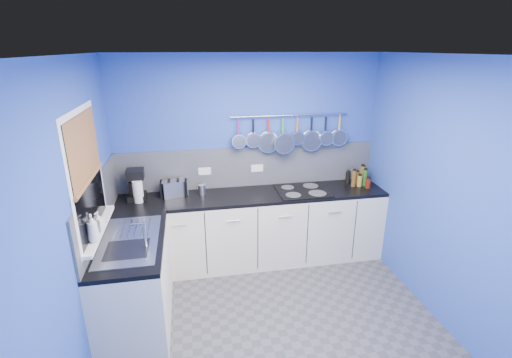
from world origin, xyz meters
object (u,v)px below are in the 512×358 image
object	(u,v)px
soap_bottle_b	(98,221)
canister	(202,190)
paper_towel	(138,192)
coffee_maker	(136,185)
hob	(302,191)
toaster	(174,188)
soap_bottle_a	(92,228)

from	to	relation	value
soap_bottle_b	canister	xyz separation A→B (m)	(0.93, 1.05, -0.18)
paper_towel	canister	xyz separation A→B (m)	(0.71, 0.10, -0.07)
coffee_maker	hob	world-z (taller)	coffee_maker
canister	paper_towel	bearing A→B (deg)	-171.94
coffee_maker	canister	bearing A→B (deg)	1.08
hob	toaster	bearing A→B (deg)	174.54
coffee_maker	soap_bottle_b	bearing A→B (deg)	-101.21
soap_bottle_b	hob	bearing A→B (deg)	23.58
soap_bottle_b	hob	distance (m)	2.34
soap_bottle_a	paper_towel	world-z (taller)	soap_bottle_a
soap_bottle_a	paper_towel	xyz separation A→B (m)	(0.22, 1.15, -0.14)
canister	soap_bottle_a	bearing A→B (deg)	-126.58
soap_bottle_a	canister	bearing A→B (deg)	53.42
canister	hob	distance (m)	1.21
soap_bottle_b	coffee_maker	size ratio (longest dim) A/B	0.48
paper_towel	toaster	size ratio (longest dim) A/B	0.87
soap_bottle_a	paper_towel	bearing A→B (deg)	79.29
canister	hob	bearing A→B (deg)	-5.82
toaster	canister	world-z (taller)	toaster
toaster	soap_bottle_b	bearing A→B (deg)	-139.25
coffee_maker	toaster	world-z (taller)	coffee_maker
coffee_maker	toaster	xyz separation A→B (m)	(0.42, 0.05, -0.09)
coffee_maker	canister	distance (m)	0.75
soap_bottle_a	soap_bottle_b	size ratio (longest dim) A/B	1.39
paper_towel	hob	world-z (taller)	paper_towel
hob	coffee_maker	bearing A→B (deg)	177.06
soap_bottle_a	canister	distance (m)	1.57
soap_bottle_b	toaster	xyz separation A→B (m)	(0.61, 1.08, -0.14)
soap_bottle_a	hob	world-z (taller)	soap_bottle_a
toaster	canister	distance (m)	0.33
paper_towel	coffee_maker	xyz separation A→B (m)	(-0.03, 0.08, 0.05)
canister	soap_bottle_b	bearing A→B (deg)	-131.43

